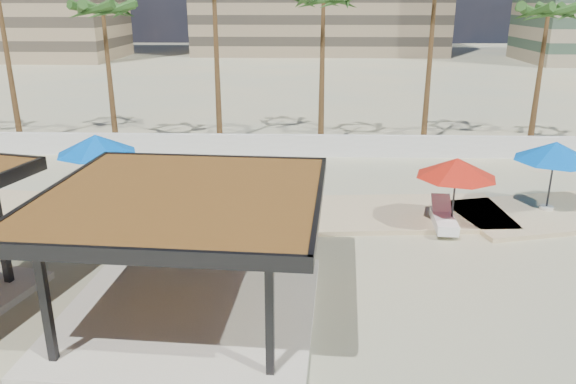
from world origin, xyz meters
name	(u,v)px	position (x,y,z in m)	size (l,w,h in m)	color
ground	(228,308)	(0.00, 0.00, 0.00)	(200.00, 200.00, 0.00)	tan
promenade	(302,209)	(2.00, 7.67, 0.06)	(44.45, 7.97, 0.24)	#C6B284
boundary_wall	(267,145)	(0.00, 16.00, 0.60)	(56.00, 0.30, 1.20)	silver
pavilion_central	(185,243)	(-0.97, -0.38, 2.12)	(7.46, 7.46, 3.56)	beige
umbrella_b	(142,164)	(-3.82, 5.80, 2.43)	(3.48, 3.48, 2.62)	beige
umbrella_c	(457,168)	(7.53, 5.80, 2.41)	(3.26, 3.26, 2.60)	beige
umbrella_d	(555,152)	(11.76, 7.68, 2.55)	(3.17, 3.17, 2.76)	beige
umbrella_f	(96,144)	(-6.26, 7.92, 2.63)	(3.38, 3.38, 2.85)	beige
lounger_a	(114,216)	(-5.06, 5.85, 0.40)	(1.22, 2.51, 0.91)	white
lounger_b	(444,220)	(7.26, 5.85, 0.39)	(0.89, 2.32, 0.86)	white
palm_c	(103,15)	(-9.00, 18.10, 7.33)	(3.00, 3.00, 8.44)	brown
palm_e	(323,5)	(3.00, 18.40, 7.80)	(3.00, 3.00, 8.95)	brown
palm_g	(548,17)	(15.00, 18.20, 7.23)	(3.00, 3.00, 8.34)	brown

